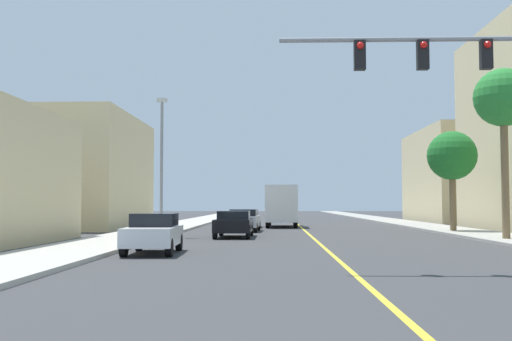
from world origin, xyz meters
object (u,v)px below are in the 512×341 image
at_px(car_silver, 244,220).
at_px(car_white, 154,233).
at_px(car_gray, 248,218).
at_px(palm_mid, 503,100).
at_px(car_black, 234,224).
at_px(delivery_truck, 282,205).
at_px(street_lamp, 162,158).
at_px(palm_far, 452,156).

distance_m(car_silver, car_white, 17.40).
xyz_separation_m(car_gray, car_white, (-2.38, -24.27, 0.05)).
height_order(palm_mid, car_black, palm_mid).
relative_size(palm_mid, delivery_truck, 1.16).
xyz_separation_m(car_black, car_silver, (0.22, 6.74, 0.02)).
xyz_separation_m(car_white, delivery_truck, (5.03, 24.75, 0.93)).
height_order(street_lamp, car_gray, street_lamp).
height_order(palm_mid, palm_far, palm_mid).
bearing_deg(street_lamp, delivery_truck, 63.26).
bearing_deg(street_lamp, car_black, -9.10).
distance_m(palm_mid, car_gray, 22.34).
bearing_deg(delivery_truck, car_black, -99.75).
relative_size(street_lamp, car_gray, 1.68).
height_order(palm_mid, car_silver, palm_mid).
bearing_deg(car_white, street_lamp, -82.78).
height_order(palm_far, car_gray, palm_far).
distance_m(palm_far, delivery_truck, 14.12).
bearing_deg(palm_mid, car_white, -154.86).
bearing_deg(car_silver, street_lamp, -123.09).
xyz_separation_m(palm_mid, car_black, (-13.31, 3.18, -6.10)).
bearing_deg(car_black, car_silver, 88.66).
bearing_deg(car_white, car_black, -104.25).
height_order(palm_far, car_black, palm_far).
height_order(street_lamp, car_black, street_lamp).
relative_size(palm_far, car_gray, 1.38).
xyz_separation_m(street_lamp, car_white, (1.83, -11.14, -3.59)).
height_order(car_gray, car_white, car_white).
xyz_separation_m(street_lamp, car_gray, (4.21, 13.13, -3.64)).
bearing_deg(car_silver, palm_mid, -35.01).
bearing_deg(delivery_truck, palm_far, -38.68).
bearing_deg(car_gray, palm_mid, -52.85).
xyz_separation_m(palm_mid, car_gray, (-13.18, 16.96, -6.14)).
relative_size(car_black, car_gray, 1.00).
bearing_deg(delivery_truck, car_silver, -107.51).
height_order(car_gray, delivery_truck, delivery_truck).
height_order(street_lamp, palm_mid, palm_mid).
bearing_deg(car_white, palm_mid, -156.96).
distance_m(palm_far, car_black, 14.95).
height_order(car_black, car_silver, car_silver).
relative_size(palm_mid, palm_far, 1.33).
distance_m(car_white, delivery_truck, 25.27).
bearing_deg(car_silver, palm_far, -3.61).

